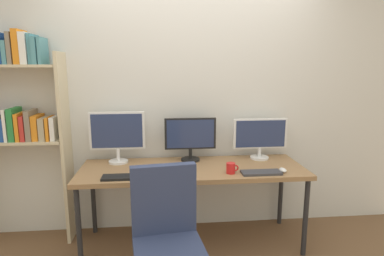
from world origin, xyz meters
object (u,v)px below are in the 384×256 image
object	(u,v)px
office_chair	(168,256)
computer_mouse	(283,170)
keyboard_right	(261,173)
coffee_mug	(231,168)
monitor_right	(260,136)
keyboard_left	(127,177)
monitor_left	(117,134)
monitor_center	(190,137)
desk	(193,173)
bookshelf	(16,109)

from	to	relation	value
office_chair	computer_mouse	world-z (taller)	office_chair
keyboard_right	coffee_mug	size ratio (longest dim) A/B	3.16
monitor_right	keyboard_left	size ratio (longest dim) A/B	1.32
monitor_left	keyboard_right	bearing A→B (deg)	-19.62
coffee_mug	keyboard_left	bearing A→B (deg)	-177.53
monitor_center	keyboard_right	bearing A→B (deg)	-38.30
desk	keyboard_right	xyz separation A→B (m)	(0.56, -0.23, 0.06)
monitor_center	computer_mouse	xyz separation A→B (m)	(0.76, -0.41, -0.22)
desk	office_chair	xyz separation A→B (m)	(-0.25, -0.83, -0.28)
desk	bookshelf	distance (m)	1.68
computer_mouse	monitor_right	bearing A→B (deg)	100.89
bookshelf	monitor_center	world-z (taller)	bookshelf
monitor_right	coffee_mug	world-z (taller)	monitor_right
office_chair	computer_mouse	bearing A→B (deg)	31.78
keyboard_left	coffee_mug	size ratio (longest dim) A/B	3.75
bookshelf	desk	bearing A→B (deg)	-8.37
keyboard_right	coffee_mug	distance (m)	0.26
keyboard_left	coffee_mug	xyz separation A→B (m)	(0.87, 0.04, 0.04)
bookshelf	monitor_left	distance (m)	0.91
monitor_left	computer_mouse	world-z (taller)	monitor_left
keyboard_right	office_chair	bearing A→B (deg)	-143.59
bookshelf	monitor_right	size ratio (longest dim) A/B	3.69
monitor_right	keyboard_right	size ratio (longest dim) A/B	1.57
desk	computer_mouse	size ratio (longest dim) A/B	20.85
monitor_center	keyboard_left	size ratio (longest dim) A/B	1.22
desk	monitor_left	xyz separation A→B (m)	(-0.68, 0.21, 0.33)
bookshelf	keyboard_right	bearing A→B (deg)	-12.22
bookshelf	office_chair	xyz separation A→B (m)	(1.32, -1.06, -0.85)
coffee_mug	computer_mouse	bearing A→B (deg)	-1.12
desk	keyboard_right	size ratio (longest dim) A/B	5.97
desk	monitor_center	distance (m)	0.36
bookshelf	coffee_mug	bearing A→B (deg)	-12.72
keyboard_left	monitor_right	bearing A→B (deg)	19.62
monitor_right	monitor_left	bearing A→B (deg)	180.00
monitor_left	keyboard_right	size ratio (longest dim) A/B	1.51
desk	monitor_center	world-z (taller)	monitor_center
office_chair	monitor_left	distance (m)	1.28
bookshelf	keyboard_right	world-z (taller)	bookshelf
keyboard_left	keyboard_right	xyz separation A→B (m)	(1.12, 0.00, 0.00)
coffee_mug	monitor_left	bearing A→B (deg)	157.75
monitor_left	monitor_right	xyz separation A→B (m)	(1.36, -0.00, -0.05)
office_chair	keyboard_right	distance (m)	1.06
office_chair	computer_mouse	size ratio (longest dim) A/B	10.31
desk	monitor_left	size ratio (longest dim) A/B	3.97
office_chair	keyboard_left	size ratio (longest dim) A/B	2.49
office_chair	monitor_left	bearing A→B (deg)	112.60
bookshelf	office_chair	size ratio (longest dim) A/B	1.96
desk	monitor_right	world-z (taller)	monitor_right
monitor_center	monitor_right	xyz separation A→B (m)	(0.68, 0.00, -0.01)
monitor_center	keyboard_right	world-z (taller)	monitor_center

